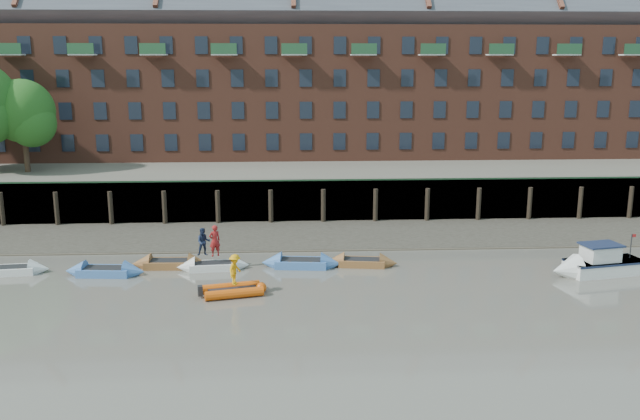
{
  "coord_description": "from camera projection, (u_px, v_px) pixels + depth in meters",
  "views": [
    {
      "loc": [
        -0.79,
        -28.53,
        12.34
      ],
      "look_at": [
        1.25,
        12.0,
        3.2
      ],
      "focal_mm": 38.0,
      "sensor_mm": 36.0,
      "label": 1
    }
  ],
  "objects": [
    {
      "name": "ground",
      "position": [
        306.0,
        338.0,
        30.54
      ],
      "size": [
        220.0,
        220.0,
        0.0
      ],
      "primitive_type": "plane",
      "color": "#625E54",
      "rests_on": "ground"
    },
    {
      "name": "foreshore",
      "position": [
        298.0,
        236.0,
        48.08
      ],
      "size": [
        110.0,
        8.0,
        0.5
      ],
      "primitive_type": "cube",
      "color": "#3D382F",
      "rests_on": "ground"
    },
    {
      "name": "mud_band",
      "position": [
        299.0,
        249.0,
        44.77
      ],
      "size": [
        110.0,
        1.6,
        0.1
      ],
      "primitive_type": "cube",
      "color": "#4C4336",
      "rests_on": "ground"
    },
    {
      "name": "river_wall",
      "position": [
        297.0,
        201.0,
        52.0
      ],
      "size": [
        110.0,
        1.23,
        3.3
      ],
      "color": "#2D2A26",
      "rests_on": "ground"
    },
    {
      "name": "bank_terrace",
      "position": [
        295.0,
        172.0,
        65.27
      ],
      "size": [
        110.0,
        28.0,
        3.2
      ],
      "primitive_type": "cube",
      "color": "#5E594D",
      "rests_on": "ground"
    },
    {
      "name": "apartment_terrace",
      "position": [
        293.0,
        53.0,
        63.77
      ],
      "size": [
        80.6,
        15.56,
        20.98
      ],
      "color": "brown",
      "rests_on": "bank_terrace"
    },
    {
      "name": "rowboat_0",
      "position": [
        11.0,
        270.0,
        39.51
      ],
      "size": [
        4.43,
        1.7,
        1.26
      ],
      "rotation": [
        0.0,
        0.0,
        0.1
      ],
      "color": "silver",
      "rests_on": "ground"
    },
    {
      "name": "rowboat_1",
      "position": [
        105.0,
        271.0,
        39.27
      ],
      "size": [
        4.73,
        1.74,
        1.34
      ],
      "rotation": [
        0.0,
        0.0,
        -0.09
      ],
      "color": "#3F6CAC",
      "rests_on": "ground"
    },
    {
      "name": "rowboat_2",
      "position": [
        170.0,
        264.0,
        40.72
      ],
      "size": [
        4.59,
        1.44,
        1.32
      ],
      "rotation": [
        0.0,
        0.0,
        -0.02
      ],
      "color": "brown",
      "rests_on": "ground"
    },
    {
      "name": "rowboat_3",
      "position": [
        213.0,
        266.0,
        40.33
      ],
      "size": [
        4.37,
        1.59,
        1.24
      ],
      "rotation": [
        0.0,
        0.0,
        0.08
      ],
      "color": "silver",
      "rests_on": "ground"
    },
    {
      "name": "rowboat_4",
      "position": [
        301.0,
        263.0,
        40.8
      ],
      "size": [
        4.92,
        1.9,
        1.39
      ],
      "rotation": [
        0.0,
        0.0,
        -0.11
      ],
      "color": "#3F6CAC",
      "rests_on": "ground"
    },
    {
      "name": "rowboat_5",
      "position": [
        362.0,
        262.0,
        41.05
      ],
      "size": [
        4.43,
        1.84,
        1.25
      ],
      "rotation": [
        0.0,
        0.0,
        -0.14
      ],
      "color": "brown",
      "rests_on": "ground"
    },
    {
      "name": "rib_tender",
      "position": [
        235.0,
        290.0,
        36.04
      ],
      "size": [
        3.48,
        2.25,
        0.59
      ],
      "rotation": [
        0.0,
        0.0,
        0.23
      ],
      "color": "#CD4C0A",
      "rests_on": "ground"
    },
    {
      "name": "motor_launch",
      "position": [
        591.0,
        265.0,
        39.27
      ],
      "size": [
        5.89,
        2.89,
        2.33
      ],
      "rotation": [
        0.0,
        0.0,
        3.33
      ],
      "color": "silver",
      "rests_on": "ground"
    },
    {
      "name": "person_rower_a",
      "position": [
        215.0,
        241.0,
        39.99
      ],
      "size": [
        0.82,
        0.7,
        1.89
      ],
      "primitive_type": "imported",
      "rotation": [
        0.0,
        0.0,
        3.58
      ],
      "color": "maroon",
      "rests_on": "rowboat_3"
    },
    {
      "name": "person_rower_b",
      "position": [
        204.0,
        242.0,
        40.14
      ],
      "size": [
        0.89,
        0.74,
        1.68
      ],
      "primitive_type": "imported",
      "rotation": [
        0.0,
        0.0,
        0.14
      ],
      "color": "#19233F",
      "rests_on": "rowboat_3"
    },
    {
      "name": "person_rib_crew",
      "position": [
        235.0,
        270.0,
        35.83
      ],
      "size": [
        0.97,
        1.23,
        1.67
      ],
      "primitive_type": "imported",
      "rotation": [
        0.0,
        0.0,
        1.2
      ],
      "color": "orange",
      "rests_on": "rib_tender"
    }
  ]
}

